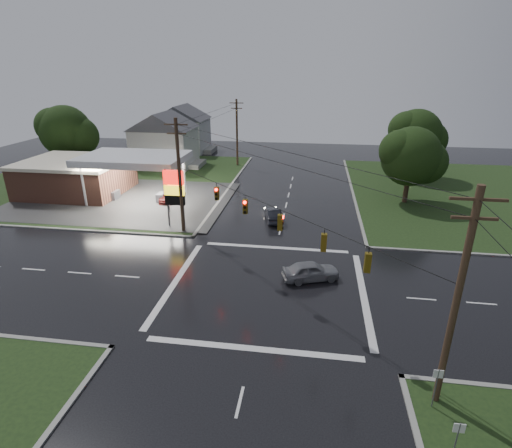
# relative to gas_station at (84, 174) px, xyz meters

# --- Properties ---
(ground) EXTENTS (120.00, 120.00, 0.00)m
(ground) POSITION_rel_gas_station_xyz_m (25.68, -19.70, -2.55)
(ground) COLOR black
(ground) RESTS_ON ground
(grass_nw) EXTENTS (36.00, 36.00, 0.08)m
(grass_nw) POSITION_rel_gas_station_xyz_m (-0.32, 6.30, -2.51)
(grass_nw) COLOR black
(grass_nw) RESTS_ON ground
(grass_ne) EXTENTS (36.00, 36.00, 0.08)m
(grass_ne) POSITION_rel_gas_station_xyz_m (51.68, 6.30, -2.51)
(grass_ne) COLOR black
(grass_ne) RESTS_ON ground
(gas_station) EXTENTS (26.20, 18.00, 5.60)m
(gas_station) POSITION_rel_gas_station_xyz_m (0.00, 0.00, 0.00)
(gas_station) COLOR #2D2D2D
(gas_station) RESTS_ON ground
(pylon_sign) EXTENTS (2.00, 0.35, 6.00)m
(pylon_sign) POSITION_rel_gas_station_xyz_m (15.18, -9.20, 1.46)
(pylon_sign) COLOR #59595E
(pylon_sign) RESTS_ON ground
(utility_pole_nw) EXTENTS (2.20, 0.32, 11.00)m
(utility_pole_nw) POSITION_rel_gas_station_xyz_m (16.18, -10.20, 3.17)
(utility_pole_nw) COLOR #382619
(utility_pole_nw) RESTS_ON ground
(utility_pole_se) EXTENTS (2.20, 0.32, 11.00)m
(utility_pole_se) POSITION_rel_gas_station_xyz_m (35.18, -29.20, 3.17)
(utility_pole_se) COLOR #382619
(utility_pole_se) RESTS_ON ground
(utility_pole_n) EXTENTS (2.20, 0.32, 10.50)m
(utility_pole_n) POSITION_rel_gas_station_xyz_m (16.18, 18.30, 2.92)
(utility_pole_n) COLOR #382619
(utility_pole_n) RESTS_ON ground
(traffic_signals) EXTENTS (26.87, 26.87, 1.47)m
(traffic_signals) POSITION_rel_gas_station_xyz_m (25.69, -19.72, 3.93)
(traffic_signals) COLOR black
(traffic_signals) RESTS_ON ground
(house_near) EXTENTS (11.05, 8.48, 8.60)m
(house_near) POSITION_rel_gas_station_xyz_m (4.73, 16.30, 1.86)
(house_near) COLOR silver
(house_near) RESTS_ON ground
(house_far) EXTENTS (11.05, 8.48, 8.60)m
(house_far) POSITION_rel_gas_station_xyz_m (3.73, 28.30, 1.86)
(house_far) COLOR silver
(house_far) RESTS_ON ground
(tree_nw_behind) EXTENTS (8.93, 7.60, 10.00)m
(tree_nw_behind) POSITION_rel_gas_station_xyz_m (-8.17, 10.29, 3.63)
(tree_nw_behind) COLOR black
(tree_nw_behind) RESTS_ON ground
(tree_ne_near) EXTENTS (7.99, 6.80, 8.98)m
(tree_ne_near) POSITION_rel_gas_station_xyz_m (39.82, 2.29, 3.01)
(tree_ne_near) COLOR black
(tree_ne_near) RESTS_ON ground
(tree_ne_far) EXTENTS (8.46, 7.20, 9.80)m
(tree_ne_far) POSITION_rel_gas_station_xyz_m (42.83, 14.29, 3.63)
(tree_ne_far) COLOR black
(tree_ne_far) RESTS_ON ground
(car_north) EXTENTS (2.43, 4.43, 1.38)m
(car_north) POSITION_rel_gas_station_xyz_m (24.70, -6.02, -1.85)
(car_north) COLOR black
(car_north) RESTS_ON ground
(car_crossing) EXTENTS (4.68, 3.09, 1.48)m
(car_crossing) POSITION_rel_gas_station_xyz_m (28.85, -18.06, -1.81)
(car_crossing) COLOR gray
(car_crossing) RESTS_ON ground
(car_pump) EXTENTS (2.52, 4.93, 1.37)m
(car_pump) POSITION_rel_gas_station_xyz_m (11.47, -0.98, -1.86)
(car_pump) COLOR #4C1211
(car_pump) RESTS_ON ground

